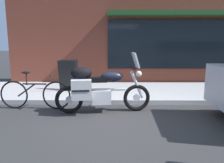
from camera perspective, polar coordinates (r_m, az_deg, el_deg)
ground_plane at (r=4.59m, az=0.60°, el=-10.61°), size 80.00×80.00×0.00m
touring_motorcycle at (r=5.05m, az=-3.69°, el=-1.55°), size 2.23×0.83×1.40m
parked_bicycle at (r=5.70m, az=-19.49°, el=-3.06°), size 1.77×0.48×0.94m
sandwich_board_sign at (r=6.96m, az=-11.34°, el=1.54°), size 0.55×0.42×0.97m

